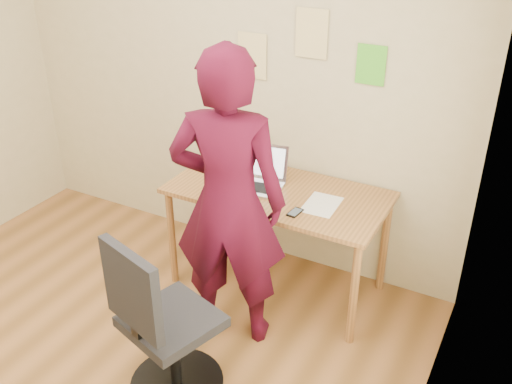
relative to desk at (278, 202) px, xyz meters
The scene contains 10 objects.
room 1.66m from the desk, 113.47° to the right, with size 3.58×3.58×2.78m.
desk is the anchor object (origin of this frame).
laptop 0.21m from the desk, behind, with size 0.38×0.35×0.25m.
paper_sheet 0.33m from the desk, ahead, with size 0.20×0.28×0.00m, color white.
phone 0.31m from the desk, 44.19° to the right, with size 0.07×0.12×0.01m.
wall_note_left 0.98m from the desk, 136.84° to the left, with size 0.21×0.00×0.30m, color #DFCB85.
wall_note_mid 1.08m from the desk, 84.79° to the left, with size 0.21×0.00×0.30m, color #DFCB85.
wall_note_right 1.03m from the desk, 40.30° to the left, with size 0.18×0.00×0.24m, color #4FC22B.
office_chair 1.18m from the desk, 94.72° to the right, with size 0.55×0.56×0.99m.
person 0.60m from the desk, 94.94° to the right, with size 0.66×0.43×1.81m, color #3E081B.
Camera 1 is at (2.00, -1.53, 2.46)m, focal length 40.00 mm.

